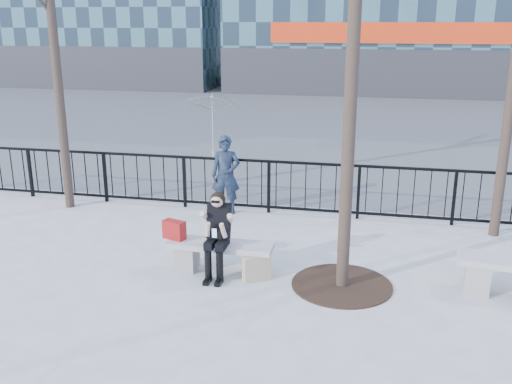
# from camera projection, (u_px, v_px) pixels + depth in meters

# --- Properties ---
(ground) EXTENTS (120.00, 120.00, 0.00)m
(ground) POSITION_uv_depth(u_px,v_px,m) (221.00, 272.00, 8.97)
(ground) COLOR #9C9C97
(ground) RESTS_ON ground
(street_surface) EXTENTS (60.00, 23.00, 0.01)m
(street_surface) POSITION_uv_depth(u_px,v_px,m) (319.00, 118.00, 23.01)
(street_surface) COLOR #474747
(street_surface) RESTS_ON ground
(railing) EXTENTS (14.00, 0.06, 1.10)m
(railing) POSITION_uv_depth(u_px,v_px,m) (259.00, 186.00, 11.62)
(railing) COLOR black
(railing) RESTS_ON ground
(tree_grate) EXTENTS (1.50, 1.50, 0.02)m
(tree_grate) POSITION_uv_depth(u_px,v_px,m) (342.00, 285.00, 8.49)
(tree_grate) COLOR black
(tree_grate) RESTS_ON ground
(bench_main) EXTENTS (1.65, 0.46, 0.49)m
(bench_main) POSITION_uv_depth(u_px,v_px,m) (220.00, 254.00, 8.88)
(bench_main) COLOR slate
(bench_main) RESTS_ON ground
(seated_woman) EXTENTS (0.50, 0.64, 1.34)m
(seated_woman) POSITION_uv_depth(u_px,v_px,m) (217.00, 235.00, 8.63)
(seated_woman) COLOR black
(seated_woman) RESTS_ON ground
(handbag) EXTENTS (0.39, 0.28, 0.29)m
(handbag) POSITION_uv_depth(u_px,v_px,m) (174.00, 230.00, 8.95)
(handbag) COLOR maroon
(handbag) RESTS_ON bench_main
(shopping_bag) EXTENTS (0.43, 0.35, 0.39)m
(shopping_bag) POSITION_uv_depth(u_px,v_px,m) (256.00, 268.00, 8.63)
(shopping_bag) COLOR beige
(shopping_bag) RESTS_ON ground
(standing_man) EXTENTS (0.63, 0.45, 1.60)m
(standing_man) POSITION_uv_depth(u_px,v_px,m) (226.00, 175.00, 11.49)
(standing_man) COLOR black
(standing_man) RESTS_ON ground
(vendor_umbrella) EXTENTS (2.43, 2.47, 1.92)m
(vendor_umbrella) POSITION_uv_depth(u_px,v_px,m) (212.00, 128.00, 15.60)
(vendor_umbrella) COLOR #D4E533
(vendor_umbrella) RESTS_ON ground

